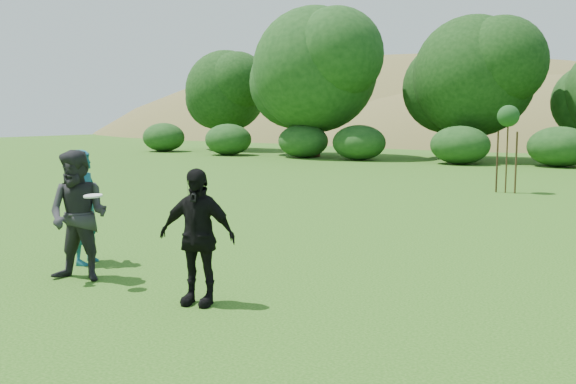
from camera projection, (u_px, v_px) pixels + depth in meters
name	position (u px, v px, depth m)	size (l,w,h in m)	color
ground	(182.00, 285.00, 9.59)	(120.00, 120.00, 0.00)	#19470C
player_teal	(85.00, 207.00, 10.90)	(0.71, 0.47, 1.95)	#165167
player_grey	(79.00, 216.00, 9.77)	(0.98, 0.76, 2.01)	#28272A
player_black	(197.00, 237.00, 8.55)	(1.08, 0.45, 1.84)	black
frisbee	(93.00, 196.00, 9.29)	(0.27, 0.27, 0.04)	white
sapling	(508.00, 118.00, 20.69)	(0.70, 0.70, 2.85)	#3E2C18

